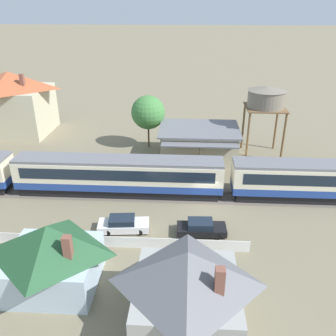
# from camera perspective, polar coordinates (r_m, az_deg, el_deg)

# --- Properties ---
(ground_plane) EXTENTS (600.00, 600.00, 0.00)m
(ground_plane) POSITION_cam_1_polar(r_m,az_deg,el_deg) (37.05, 6.05, -5.64)
(ground_plane) COLOR #7A7056
(passenger_train) EXTENTS (67.96, 3.04, 4.09)m
(passenger_train) POSITION_cam_1_polar(r_m,az_deg,el_deg) (37.96, -7.51, -1.03)
(passenger_train) COLOR #234293
(passenger_train) RESTS_ON ground_plane
(railway_track) EXTENTS (111.20, 3.60, 0.04)m
(railway_track) POSITION_cam_1_polar(r_m,az_deg,el_deg) (38.43, 0.04, -4.26)
(railway_track) COLOR #665B51
(railway_track) RESTS_ON ground_plane
(station_building) EXTENTS (10.25, 9.02, 4.16)m
(station_building) POSITION_cam_1_polar(r_m,az_deg,el_deg) (46.60, 4.94, 3.99)
(station_building) COLOR beige
(station_building) RESTS_ON ground_plane
(station_house_terracotta_roof) EXTENTS (11.25, 9.80, 9.47)m
(station_house_terracotta_roof) POSITION_cam_1_polar(r_m,az_deg,el_deg) (60.30, -23.62, 9.70)
(station_house_terracotta_roof) COLOR beige
(station_house_terracotta_roof) RESTS_ON ground_plane
(water_tower) EXTENTS (4.96, 4.96, 9.22)m
(water_tower) POSITION_cam_1_polar(r_m,az_deg,el_deg) (47.61, 15.50, 10.69)
(water_tower) COLOR brown
(water_tower) RESTS_ON ground_plane
(cottage_dark_green_roof) EXTENTS (6.77, 6.00, 5.10)m
(cottage_dark_green_roof) POSITION_cam_1_polar(r_m,az_deg,el_deg) (27.18, -18.27, -13.08)
(cottage_dark_green_roof) COLOR silver
(cottage_dark_green_roof) RESTS_ON ground_plane
(cottage_grey_roof) EXTENTS (6.89, 7.07, 5.76)m
(cottage_grey_roof) POSITION_cam_1_polar(r_m,az_deg,el_deg) (22.99, 3.06, -18.72)
(cottage_grey_roof) COLOR #9E9E99
(cottage_grey_roof) RESTS_ON ground_plane
(picket_fence_front) EXTENTS (41.14, 0.06, 1.05)m
(picket_fence_front) POSITION_cam_1_polar(r_m,az_deg,el_deg) (33.93, -24.31, -10.19)
(picket_fence_front) COLOR white
(picket_fence_front) RESTS_ON ground_plane
(parked_car_black) EXTENTS (4.44, 1.98, 1.33)m
(parked_car_black) POSITION_cam_1_polar(r_m,az_deg,el_deg) (32.21, 5.33, -9.53)
(parked_car_black) COLOR black
(parked_car_black) RESTS_ON ground_plane
(parked_car_white) EXTENTS (4.74, 2.28, 1.37)m
(parked_car_white) POSITION_cam_1_polar(r_m,az_deg,el_deg) (32.73, -7.18, -8.96)
(parked_car_white) COLOR white
(parked_car_white) RESTS_ON ground_plane
(yard_tree_2) EXTENTS (4.63, 4.63, 7.40)m
(yard_tree_2) POSITION_cam_1_polar(r_m,az_deg,el_deg) (49.29, -3.22, 8.89)
(yard_tree_2) COLOR brown
(yard_tree_2) RESTS_ON ground_plane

